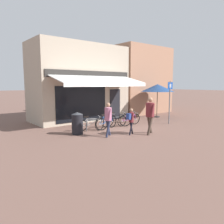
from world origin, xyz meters
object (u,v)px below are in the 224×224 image
at_px(bicycle_silver, 91,124).
at_px(litter_bin, 77,123).
at_px(pedestrian_adult, 108,116).
at_px(pedestrian_child, 131,118).
at_px(bicycle_black, 116,120).
at_px(parking_sign, 170,98).
at_px(bicycle_blue, 106,122).
at_px(bicycle_purple, 129,120).
at_px(pedestrian_second_adult, 150,112).
at_px(cafe_parasol, 158,88).

xyz_separation_m(bicycle_silver, litter_bin, (-0.95, -0.18, 0.19)).
distance_m(pedestrian_adult, pedestrian_child, 1.17).
relative_size(bicycle_black, parking_sign, 0.67).
relative_size(litter_bin, parking_sign, 0.42).
height_order(bicycle_silver, litter_bin, litter_bin).
xyz_separation_m(bicycle_blue, bicycle_purple, (1.67, -0.07, -0.02)).
bearing_deg(pedestrian_adult, pedestrian_second_adult, -36.53).
bearing_deg(bicycle_blue, pedestrian_second_adult, -79.39).
distance_m(bicycle_blue, bicycle_black, 0.79).
xyz_separation_m(bicycle_blue, pedestrian_adult, (-0.97, -1.43, 0.60)).
distance_m(pedestrian_second_adult, cafe_parasol, 5.85).
height_order(pedestrian_adult, parking_sign, parking_sign).
distance_m(bicycle_silver, bicycle_blue, 0.93).
relative_size(bicycle_silver, bicycle_purple, 0.93).
xyz_separation_m(pedestrian_second_adult, cafe_parasol, (4.65, 3.38, 1.07)).
bearing_deg(pedestrian_adult, cafe_parasol, 9.64).
bearing_deg(pedestrian_child, bicycle_silver, 114.88).
bearing_deg(bicycle_silver, bicycle_purple, 19.29).
xyz_separation_m(pedestrian_child, litter_bin, (-2.00, 1.71, -0.26)).
xyz_separation_m(bicycle_silver, cafe_parasol, (6.51, 0.99, 1.82)).
relative_size(bicycle_blue, pedestrian_child, 1.35).
distance_m(bicycle_blue, litter_bin, 1.89).
xyz_separation_m(bicycle_black, pedestrian_adult, (-1.76, -1.48, 0.59)).
bearing_deg(pedestrian_second_adult, parking_sign, 18.19).
bearing_deg(litter_bin, parking_sign, -10.30).
height_order(bicycle_black, litter_bin, litter_bin).
bearing_deg(parking_sign, litter_bin, 169.70).
xyz_separation_m(bicycle_blue, pedestrian_child, (0.12, -1.83, 0.44)).
xyz_separation_m(bicycle_silver, parking_sign, (4.97, -1.26, 1.25)).
xyz_separation_m(bicycle_purple, cafe_parasol, (3.92, 1.12, 1.82)).
height_order(pedestrian_child, litter_bin, pedestrian_child).
distance_m(bicycle_black, pedestrian_child, 2.04).
xyz_separation_m(pedestrian_adult, cafe_parasol, (6.56, 2.48, 1.20)).
xyz_separation_m(litter_bin, parking_sign, (5.91, -1.07, 1.05)).
relative_size(pedestrian_adult, pedestrian_child, 1.25).
height_order(bicycle_silver, cafe_parasol, cafe_parasol).
height_order(bicycle_black, pedestrian_second_adult, pedestrian_second_adult).
bearing_deg(pedestrian_child, parking_sign, 5.15).
relative_size(pedestrian_adult, litter_bin, 1.47).
relative_size(pedestrian_second_adult, parking_sign, 0.70).
bearing_deg(bicycle_blue, pedestrian_adult, -135.43).
bearing_deg(bicycle_silver, pedestrian_child, -38.86).
height_order(bicycle_purple, parking_sign, parking_sign).
bearing_deg(bicycle_blue, bicycle_silver, 164.85).
height_order(parking_sign, cafe_parasol, parking_sign).
height_order(bicycle_silver, pedestrian_second_adult, pedestrian_second_adult).
xyz_separation_m(bicycle_silver, bicycle_black, (1.71, -0.01, 0.03)).
distance_m(bicycle_blue, bicycle_purple, 1.67).
height_order(pedestrian_adult, litter_bin, pedestrian_adult).
xyz_separation_m(bicycle_blue, pedestrian_second_adult, (0.93, -2.33, 0.73)).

